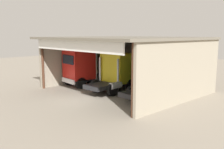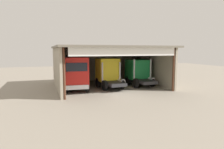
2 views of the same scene
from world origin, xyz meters
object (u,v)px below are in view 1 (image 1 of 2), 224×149
truck_red_yard_outside (81,67)px  truck_yellow_left_bay (115,72)px  tool_cart (134,77)px  oil_drum (136,78)px  truck_green_center_right_bay (155,78)px

truck_red_yard_outside → truck_yellow_left_bay: truck_red_yard_outside is taller
tool_cart → truck_yellow_left_bay: bearing=-67.0°
truck_red_yard_outside → oil_drum: size_ratio=5.42×
truck_yellow_left_bay → tool_cart: 5.41m
truck_green_center_right_bay → tool_cart: 7.70m
truck_red_yard_outside → oil_drum: (2.22, 5.66, -1.46)m
truck_red_yard_outside → tool_cart: (1.97, 5.70, -1.42)m
oil_drum → truck_green_center_right_bay: bearing=-36.5°
oil_drum → tool_cart: bearing=171.7°
truck_green_center_right_bay → oil_drum: 7.49m
truck_red_yard_outside → truck_yellow_left_bay: (4.03, 0.86, -0.15)m
truck_yellow_left_bay → truck_green_center_right_bay: 4.15m
truck_yellow_left_bay → oil_drum: bearing=106.5°
truck_green_center_right_bay → truck_red_yard_outside: bearing=-170.8°
truck_green_center_right_bay → tool_cart: bearing=144.8°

